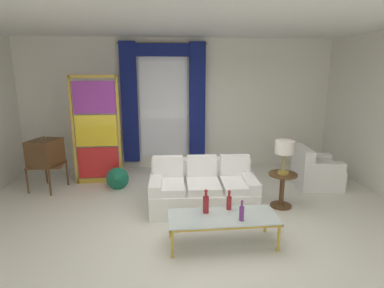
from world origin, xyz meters
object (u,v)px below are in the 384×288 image
peacock_figurine (117,180)px  stained_glass_divider (96,133)px  bottle_blue_decanter (206,203)px  coffee_table (223,218)px  bottle_crystal_tall (229,202)px  bottle_amber_squat (242,212)px  table_lamp_brass (285,149)px  armchair_white (314,172)px  round_side_table (282,187)px  vintage_tv (45,153)px  couch_white_long (202,190)px

peacock_figurine → stained_glass_divider: bearing=130.7°
bottle_blue_decanter → peacock_figurine: size_ratio=0.56×
coffee_table → bottle_crystal_tall: bottle_crystal_tall is taller
bottle_amber_squat → table_lamp_brass: (1.03, 1.22, 0.51)m
bottle_blue_decanter → armchair_white: bearing=36.5°
coffee_table → round_side_table: size_ratio=2.44×
table_lamp_brass → stained_glass_divider: bearing=155.3°
coffee_table → vintage_tv: 3.82m
peacock_figurine → table_lamp_brass: bearing=-19.8°
armchair_white → coffee_table: bearing=-139.2°
coffee_table → round_side_table: bearing=40.8°
armchair_white → round_side_table: armchair_white is taller
stained_glass_divider → peacock_figurine: 1.05m
armchair_white → table_lamp_brass: 1.55m
bottle_crystal_tall → coffee_table: bearing=-122.7°
couch_white_long → peacock_figurine: couch_white_long is taller
vintage_tv → peacock_figurine: size_ratio=2.24×
round_side_table → bottle_blue_decanter: bearing=-146.9°
peacock_figurine → vintage_tv: bearing=171.2°
vintage_tv → bottle_amber_squat: bearing=-37.5°
stained_glass_divider → table_lamp_brass: 3.65m
coffee_table → stained_glass_divider: (-2.07, 2.60, 0.68)m
coffee_table → bottle_blue_decanter: (-0.21, 0.13, 0.17)m
stained_glass_divider → bottle_crystal_tall: bearing=-47.6°
stained_glass_divider → round_side_table: 3.72m
coffee_table → peacock_figurine: peacock_figurine is taller
vintage_tv → armchair_white: bearing=-4.0°
bottle_blue_decanter → armchair_white: 3.10m
armchair_white → peacock_figurine: size_ratio=1.50×
bottle_crystal_tall → round_side_table: bearing=38.1°
couch_white_long → bottle_blue_decanter: 1.12m
armchair_white → peacock_figurine: armchair_white is taller
bottle_amber_squat → bottle_blue_decanter: bearing=147.7°
couch_white_long → coffee_table: size_ratio=1.24×
bottle_crystal_tall → bottle_blue_decanter: bearing=-168.4°
vintage_tv → armchair_white: size_ratio=1.49×
vintage_tv → stained_glass_divider: bearing=16.3°
armchair_white → table_lamp_brass: table_lamp_brass is taller
table_lamp_brass → vintage_tv: bearing=163.6°
bottle_blue_decanter → couch_white_long: bearing=84.6°
coffee_table → bottle_blue_decanter: bottle_blue_decanter is taller
round_side_table → table_lamp_brass: 0.67m
stained_glass_divider → peacock_figurine: bearing=-49.3°
bottle_blue_decanter → bottle_crystal_tall: size_ratio=1.19×
couch_white_long → table_lamp_brass: size_ratio=3.15×
vintage_tv → round_side_table: vintage_tv is taller
couch_white_long → peacock_figurine: size_ratio=2.99×
armchair_white → round_side_table: size_ratio=1.51×
armchair_white → peacock_figurine: 3.93m
armchair_white → bottle_crystal_tall: bearing=-140.6°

